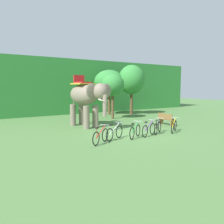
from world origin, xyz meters
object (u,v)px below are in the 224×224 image
object	(u,v)px
tree_right	(132,80)
bike_yellow	(174,126)
bike_green	(135,131)
bike_black	(158,127)
bike_white	(115,133)
wooden_bench	(166,119)
bike_purple	(149,129)
tree_center_left	(113,85)
bike_red	(101,136)
tree_far_right	(109,82)
elephant	(86,97)

from	to	relation	value
tree_right	bike_yellow	world-z (taller)	tree_right
bike_green	bike_black	xyz separation A→B (m)	(2.02, 0.25, 0.00)
bike_white	wooden_bench	xyz separation A→B (m)	(6.00, 1.92, 0.09)
bike_green	bike_purple	world-z (taller)	same
bike_yellow	bike_green	bearing A→B (deg)	179.38
bike_green	bike_yellow	world-z (taller)	same
bike_black	tree_center_left	bearing A→B (deg)	79.84
tree_right	bike_red	distance (m)	13.44
tree_far_right	bike_white	size ratio (longest dim) A/B	2.98
elephant	tree_center_left	bearing A→B (deg)	33.78
tree_center_left	tree_far_right	bearing A→B (deg)	63.30
bike_black	bike_green	bearing A→B (deg)	-172.87
tree_far_right	elephant	xyz separation A→B (m)	(-5.54, -5.71, -1.21)
bike_white	bike_black	bearing A→B (deg)	-0.60
tree_far_right	bike_white	bearing A→B (deg)	-120.77
bike_red	bike_green	xyz separation A→B (m)	(2.33, 0.09, 0.00)
bike_red	bike_green	distance (m)	2.33
bike_red	bike_purple	distance (m)	3.36
tree_right	bike_green	world-z (taller)	tree_right
tree_center_left	wooden_bench	distance (m)	5.99
bike_white	tree_center_left	bearing A→B (deg)	57.61
tree_center_left	bike_red	size ratio (longest dim) A/B	2.77
bike_white	bike_green	bearing A→B (deg)	-13.20
bike_red	bike_green	world-z (taller)	same
tree_right	bike_yellow	xyz separation A→B (m)	(-3.67, -9.23, -3.27)
tree_far_right	bike_black	world-z (taller)	tree_far_right
bike_purple	elephant	bearing A→B (deg)	110.32
elephant	wooden_bench	world-z (taller)	elephant
elephant	bike_red	world-z (taller)	elephant
bike_black	wooden_bench	distance (m)	3.39
elephant	bike_green	xyz separation A→B (m)	(0.72, -4.73, -1.82)
tree_center_left	bike_purple	xyz separation A→B (m)	(-2.27, -7.43, -2.67)
elephant	bike_purple	world-z (taller)	elephant
bike_white	wooden_bench	distance (m)	6.30
elephant	bike_red	size ratio (longest dim) A/B	2.86
bike_green	bike_purple	size ratio (longest dim) A/B	0.93
tree_right	bike_white	xyz separation A→B (m)	(-8.05, -8.91, -3.27)
tree_center_left	bike_purple	world-z (taller)	tree_center_left
tree_center_left	bike_black	bearing A→B (deg)	-100.16
tree_right	bike_red	xyz separation A→B (m)	(-9.15, -9.29, -3.27)
tree_far_right	bike_green	distance (m)	11.89
tree_far_right	bike_white	world-z (taller)	tree_far_right
tree_far_right	bike_yellow	distance (m)	11.02
bike_white	bike_red	bearing A→B (deg)	-161.37
bike_red	tree_center_left	bearing A→B (deg)	53.13
bike_red	tree_far_right	bearing A→B (deg)	55.82
tree_right	bike_green	distance (m)	11.91
tree_far_right	bike_black	size ratio (longest dim) A/B	3.19
bike_green	bike_yellow	size ratio (longest dim) A/B	1.00
tree_right	bike_purple	bearing A→B (deg)	-122.16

